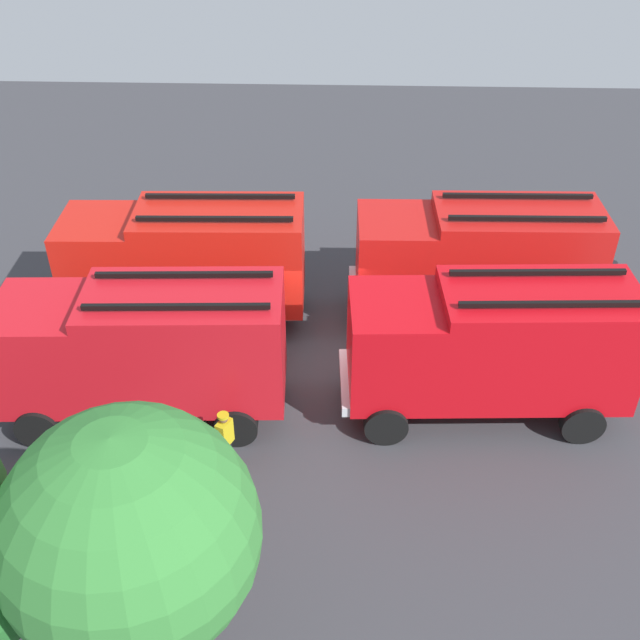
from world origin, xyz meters
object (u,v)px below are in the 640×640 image
Objects in this scene: fire_truck_2 at (491,344)px; traffic_cone_0 at (512,266)px; fire_truck_3 at (145,346)px; firefighter_3 at (509,239)px; firefighter_1 at (607,284)px; firefighter_2 at (225,438)px; fire_truck_0 at (478,257)px; traffic_cone_1 at (520,352)px; fire_truck_1 at (186,258)px; tree_0 at (131,535)px.

fire_truck_2 is 9.91× the size of traffic_cone_0.
fire_truck_3 is 4.27× the size of firefighter_3.
firefighter_1 reaches higher than firefighter_3.
fire_truck_0 is at bearing 69.72° from firefighter_2.
fire_truck_2 is 4.27× the size of firefighter_3.
firefighter_2 is at bearing 29.42° from traffic_cone_1.
fire_truck_0 reaches higher than traffic_cone_0.
fire_truck_3 is at bearing 33.88° from traffic_cone_0.
firefighter_2 is at bearing 105.67° from fire_truck_1.
tree_0 is at bearing -116.29° from firefighter_3.
fire_truck_3 is at bearing 13.96° from traffic_cone_1.
traffic_cone_1 is (-1.35, -2.07, -1.86)m from fire_truck_2.
fire_truck_0 is at bearing -112.94° from firefighter_3.
traffic_cone_1 is at bearing 83.23° from traffic_cone_0.
fire_truck_3 is at bearing 164.01° from firefighter_2.
firefighter_2 is (-1.92, 6.18, -1.20)m from fire_truck_1.
fire_truck_2 is at bearing 86.00° from fire_truck_0.
fire_truck_0 is 9.40m from firefighter_2.
firefighter_1 is at bearing -174.22° from fire_truck_0.
fire_truck_0 is 14.08m from tree_0.
fire_truck_2 is 1.16× the size of tree_0.
tree_0 is (-1.72, 7.36, 2.07)m from fire_truck_3.
fire_truck_2 is (-8.36, 3.86, 0.00)m from fire_truck_1.
firefighter_3 is at bearing 75.07° from firefighter_2.
tree_0 is at bearing 50.00° from traffic_cone_1.
fire_truck_0 reaches higher than firefighter_3.
traffic_cone_1 is (-9.97, -2.48, -1.86)m from fire_truck_3.
fire_truck_2 is at bearing 153.65° from fire_truck_1.
fire_truck_2 is 6.52m from firefighter_1.
fire_truck_3 is at bearing -76.86° from tree_0.
fire_truck_1 reaches higher than traffic_cone_0.
firefighter_1 is (-4.39, -4.69, -1.15)m from fire_truck_2.
fire_truck_2 is 4.30× the size of firefighter_2.
firefighter_2 is at bearing 17.22° from fire_truck_2.
tree_0 reaches higher than fire_truck_0.
firefighter_3 reaches higher than traffic_cone_1.
traffic_cone_0 is at bearing -83.72° from firefighter_3.
fire_truck_2 is 7.14m from traffic_cone_0.
firefighter_3 is at bearing -106.60° from fire_truck_2.
fire_truck_0 and fire_truck_1 have the same top height.
firefighter_1 is at bearing -135.74° from fire_truck_2.
traffic_cone_1 is at bearing -130.00° from tree_0.
traffic_cone_1 is at bearing -125.81° from fire_truck_2.
fire_truck_0 is at bearing -95.67° from fire_truck_2.
fire_truck_1 is 10.90m from firefighter_3.
fire_truck_1 is 0.99× the size of fire_truck_3.
fire_truck_1 is (8.58, 0.34, 0.00)m from fire_truck_0.
firefighter_1 is (-4.17, -0.49, -1.15)m from fire_truck_0.
tree_0 is at bearing 45.06° from firefighter_1.
fire_truck_1 is 10.78m from traffic_cone_0.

